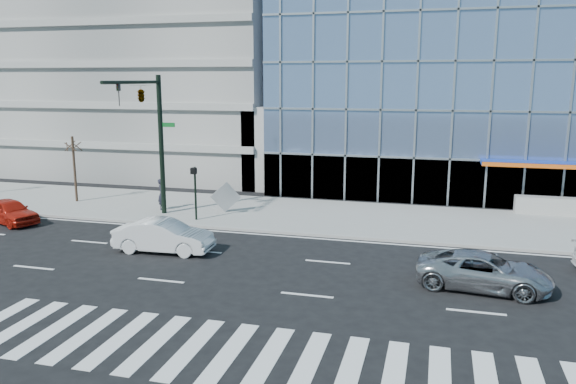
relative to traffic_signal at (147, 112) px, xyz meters
name	(u,v)px	position (x,y,z in m)	size (l,w,h in m)	color
ground	(328,262)	(11.00, -4.57, -6.16)	(160.00, 160.00, 0.00)	black
sidewalk	(354,218)	(11.00, 3.43, -6.09)	(120.00, 8.00, 0.15)	gray
theatre_building	(566,84)	(25.00, 21.43, 1.34)	(42.00, 26.00, 15.00)	#6C87B4
parking_garage	(172,56)	(-9.00, 21.43, 3.84)	(24.00, 24.00, 20.00)	gray
ramp_block	(296,145)	(5.00, 13.43, -3.16)	(6.00, 8.00, 6.00)	gray
traffic_signal	(147,112)	(0.00, 0.00, 0.00)	(1.14, 5.74, 8.00)	black
ped_signal_post	(195,185)	(2.50, 0.37, -4.02)	(0.30, 0.33, 3.00)	black
street_tree_near	(73,145)	(-7.00, 2.93, -2.39)	(1.10, 1.10, 4.23)	#332319
silver_suv	(484,271)	(17.38, -6.14, -5.47)	(2.31, 5.00, 1.39)	#B0B0B5
white_sedan	(164,236)	(3.33, -5.05, -5.41)	(1.60, 4.60, 1.51)	silver
red_sedan	(10,211)	(-7.44, -2.49, -5.48)	(1.62, 4.04, 1.38)	#B21B0D
pedestrian	(162,194)	(-0.54, 2.26, -5.08)	(0.68, 0.45, 1.87)	black
tilted_panel	(226,197)	(3.45, 2.57, -5.10)	(1.30, 0.06, 1.30)	#A1A1A1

